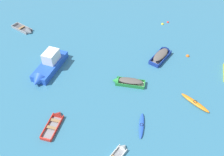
% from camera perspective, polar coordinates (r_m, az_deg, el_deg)
% --- Properties ---
extents(motor_launch_blue_back_row_left, '(3.20, 6.75, 2.61)m').
position_cam_1_polar(motor_launch_blue_back_row_left, '(31.70, -14.51, 2.58)').
color(motor_launch_blue_back_row_left, blue).
rests_on(motor_launch_blue_back_row_left, ground_plane).
extents(rowboat_white_outer_right, '(2.10, 2.88, 0.80)m').
position_cam_1_polar(rowboat_white_outer_right, '(23.85, 1.78, -16.68)').
color(rowboat_white_outer_right, gray).
rests_on(rowboat_white_outer_right, ground_plane).
extents(kayak_orange_outer_left, '(3.11, 2.81, 0.34)m').
position_cam_1_polar(kayak_orange_outer_left, '(28.74, 18.55, -5.41)').
color(kayak_orange_outer_left, orange).
rests_on(kayak_orange_outer_left, ground_plane).
extents(rowboat_grey_far_back, '(4.01, 2.85, 1.15)m').
position_cam_1_polar(rowboat_grey_far_back, '(40.25, -19.08, 10.26)').
color(rowboat_grey_far_back, '#4C4C51').
rests_on(rowboat_grey_far_back, ground_plane).
extents(rowboat_green_midfield_left, '(3.95, 1.38, 1.08)m').
position_cam_1_polar(rowboat_green_midfield_left, '(29.32, 3.10, -0.79)').
color(rowboat_green_midfield_left, beige).
rests_on(rowboat_green_midfield_left, ground_plane).
extents(rowboat_deep_blue_far_left, '(3.21, 4.41, 1.32)m').
position_cam_1_polar(rowboat_deep_blue_far_left, '(33.86, 11.61, 5.50)').
color(rowboat_deep_blue_far_left, gray).
rests_on(rowboat_deep_blue_far_left, ground_plane).
extents(rowboat_red_near_camera, '(1.61, 3.67, 1.10)m').
position_cam_1_polar(rowboat_red_near_camera, '(26.51, -12.68, -9.23)').
color(rowboat_red_near_camera, gray).
rests_on(rowboat_red_near_camera, ground_plane).
extents(kayak_blue_back_row_right, '(0.53, 3.11, 0.30)m').
position_cam_1_polar(kayak_blue_back_row_right, '(25.61, 6.81, -10.78)').
color(kayak_blue_back_row_right, blue).
rests_on(kayak_blue_back_row_right, ground_plane).
extents(mooring_buoy_between_boats_right, '(0.48, 0.48, 0.48)m').
position_cam_1_polar(mooring_buoy_between_boats_right, '(34.91, 17.00, 4.83)').
color(mooring_buoy_between_boats_right, orange).
rests_on(mooring_buoy_between_boats_right, ground_plane).
extents(mooring_buoy_between_boats_left, '(0.38, 0.38, 0.38)m').
position_cam_1_polar(mooring_buoy_between_boats_left, '(41.42, 12.72, 12.37)').
color(mooring_buoy_between_boats_left, red).
rests_on(mooring_buoy_between_boats_left, ground_plane).
extents(mooring_buoy_near_foreground, '(0.43, 0.43, 0.43)m').
position_cam_1_polar(mooring_buoy_near_foreground, '(40.77, 11.53, 12.03)').
color(mooring_buoy_near_foreground, yellow).
rests_on(mooring_buoy_near_foreground, ground_plane).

